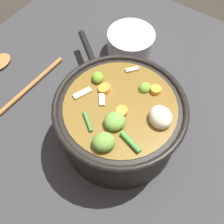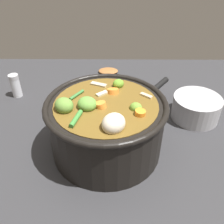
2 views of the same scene
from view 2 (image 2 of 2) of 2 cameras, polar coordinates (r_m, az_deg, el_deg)
ground_plane at (r=0.64m, az=-1.23°, el=-8.32°), size 1.10×1.10×0.00m
cooking_pot at (r=0.59m, az=-1.34°, el=-3.11°), size 0.28×0.28×0.17m
wooden_spoon at (r=0.94m, az=-1.04°, el=8.07°), size 0.24×0.18×0.01m
salt_shaker at (r=0.88m, az=-21.43°, el=5.72°), size 0.03×0.03×0.08m
small_saucepan at (r=0.76m, az=18.60°, el=1.08°), size 0.22×0.20×0.07m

